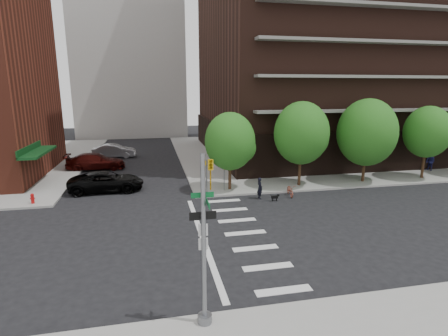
{
  "coord_description": "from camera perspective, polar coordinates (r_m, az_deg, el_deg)",
  "views": [
    {
      "loc": [
        -2.03,
        -18.09,
        8.12
      ],
      "look_at": [
        3.0,
        6.0,
        2.5
      ],
      "focal_mm": 28.0,
      "sensor_mm": 36.0,
      "label": 1
    }
  ],
  "objects": [
    {
      "name": "crosswalk",
      "position": [
        20.27,
        1.29,
        -10.74
      ],
      "size": [
        3.85,
        13.0,
        0.01
      ],
      "color": "silver",
      "rests_on": "ground"
    },
    {
      "name": "fire_hydrant",
      "position": [
        28.27,
        -28.8,
        -4.3
      ],
      "size": [
        0.24,
        0.24,
        0.73
      ],
      "color": "#A50C0C",
      "rests_on": "sidewalk_nw"
    },
    {
      "name": "tree_c",
      "position": [
        32.33,
        22.3,
        5.38
      ],
      "size": [
        5.0,
        5.0,
        6.8
      ],
      "color": "#301E11",
      "rests_on": "sidewalk_ne"
    },
    {
      "name": "tree_b",
      "position": [
        29.4,
        12.52,
        5.58
      ],
      "size": [
        4.5,
        4.5,
        6.65
      ],
      "color": "#301E11",
      "rests_on": "sidewalk_ne"
    },
    {
      "name": "scooter",
      "position": [
        27.49,
        10.78,
        -3.55
      ],
      "size": [
        0.88,
        1.82,
        0.92
      ],
      "primitive_type": "imported",
      "rotation": [
        0.0,
        0.0,
        -0.16
      ],
      "color": "#9A412E",
      "rests_on": "ground"
    },
    {
      "name": "sidewalk_ne",
      "position": [
        47.98,
        16.43,
        2.68
      ],
      "size": [
        39.0,
        33.0,
        0.15
      ],
      "primitive_type": "cube",
      "color": "gray",
      "rests_on": "ground"
    },
    {
      "name": "ground",
      "position": [
        19.93,
        -5.02,
        -11.23
      ],
      "size": [
        120.0,
        120.0,
        0.0
      ],
      "primitive_type": "plane",
      "color": "black",
      "rests_on": "ground"
    },
    {
      "name": "tree_d",
      "position": [
        36.03,
        30.27,
        5.1
      ],
      "size": [
        4.0,
        4.0,
        6.2
      ],
      "color": "#301E11",
      "rests_on": "sidewalk_ne"
    },
    {
      "name": "parked_car_black",
      "position": [
        29.64,
        -18.64,
        -2.11
      ],
      "size": [
        2.78,
        5.84,
        1.61
      ],
      "primitive_type": "imported",
      "rotation": [
        0.0,
        0.0,
        1.59
      ],
      "color": "black",
      "rests_on": "ground"
    },
    {
      "name": "dog",
      "position": [
        26.07,
        8.33,
        -4.7
      ],
      "size": [
        0.59,
        0.17,
        0.5
      ],
      "rotation": [
        0.0,
        0.0,
        -0.03
      ],
      "color": "black",
      "rests_on": "ground"
    },
    {
      "name": "traffic_signal",
      "position": [
        12.0,
        -3.15,
        -14.01
      ],
      "size": [
        0.9,
        0.75,
        6.0
      ],
      "color": "slate",
      "rests_on": "sidewalk_s"
    },
    {
      "name": "dog_walker",
      "position": [
        26.34,
        5.86,
        -3.3
      ],
      "size": [
        0.64,
        0.46,
        1.63
      ],
      "primitive_type": "imported",
      "rotation": [
        0.0,
        0.0,
        1.69
      ],
      "color": "black",
      "rests_on": "ground"
    },
    {
      "name": "parked_car_maroon",
      "position": [
        37.98,
        -20.19,
        1.01
      ],
      "size": [
        2.37,
        5.8,
        1.68
      ],
      "primitive_type": "imported",
      "rotation": [
        0.0,
        0.0,
        1.57
      ],
      "color": "#380B08",
      "rests_on": "ground"
    },
    {
      "name": "pedestrian_far",
      "position": [
        40.14,
        30.62,
        0.92
      ],
      "size": [
        0.95,
        0.78,
        1.82
      ],
      "primitive_type": "imported",
      "rotation": [
        0.0,
        0.0,
        -1.46
      ],
      "color": "navy",
      "rests_on": "sidewalk_ne"
    },
    {
      "name": "tree_a",
      "position": [
        27.56,
        0.98,
        4.36
      ],
      "size": [
        4.0,
        4.0,
        5.9
      ],
      "color": "#301E11",
      "rests_on": "sidewalk_ne"
    },
    {
      "name": "parked_car_silver",
      "position": [
        43.87,
        -17.49,
        2.7
      ],
      "size": [
        1.83,
        5.04,
        1.65
      ],
      "primitive_type": "imported",
      "rotation": [
        0.0,
        0.0,
        1.55
      ],
      "color": "#9B9CA1",
      "rests_on": "ground"
    },
    {
      "name": "pedestrian_signal",
      "position": [
        27.1,
        -2.24,
        -0.51
      ],
      "size": [
        2.18,
        0.67,
        2.6
      ],
      "color": "slate",
      "rests_on": "sidewalk_ne"
    }
  ]
}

